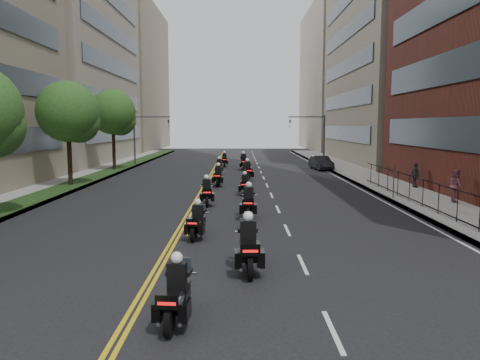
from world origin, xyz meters
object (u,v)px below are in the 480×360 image
Objects in this scene: motorcycle_4 at (207,193)px; motorcycle_8 at (219,167)px; parked_sedan at (321,163)px; motorcycle_6 at (218,177)px; motorcycle_1 at (248,248)px; pedestrian_b at (456,186)px; motorcycle_2 at (197,223)px; pedestrian_c at (415,175)px; motorcycle_5 at (245,185)px; motorcycle_10 at (224,160)px; motorcycle_3 at (249,204)px; motorcycle_9 at (244,163)px; motorcycle_7 at (248,172)px; motorcycle_0 at (176,296)px.

motorcycle_8 is at bearing 84.78° from motorcycle_4.
motorcycle_6 is at bearing -135.83° from parked_sedan.
motorcycle_1 is 0.60× the size of parked_sedan.
motorcycle_4 is 14.24m from pedestrian_b.
pedestrian_c is at bearing 53.02° from motorcycle_2.
parked_sedan is (10.14, 4.43, 0.05)m from motorcycle_8.
pedestrian_b is at bearing -13.08° from motorcycle_5.
motorcycle_2 is at bearing -117.25° from parked_sedan.
pedestrian_b is (13.95, -8.09, 0.40)m from motorcycle_6.
motorcycle_6 is 14.07m from pedestrian_c.
motorcycle_10 is (-1.99, 20.57, 0.07)m from motorcycle_5.
parked_sedan is at bearing 78.66° from motorcycle_2.
pedestrian_c reaches higher than motorcycle_6.
motorcycle_2 is 0.96× the size of motorcycle_8.
motorcycle_10 is at bearing 97.41° from motorcycle_3.
motorcycle_8 is at bearing 44.66° from pedestrian_c.
motorcycle_9 reaches higher than motorcycle_4.
motorcycle_7 is (0.38, 24.00, -0.03)m from motorcycle_1.
motorcycle_5 is at bearing 85.75° from pedestrian_b.
motorcycle_5 reaches higher than parked_sedan.
motorcycle_6 is (-0.13, 24.18, 0.04)m from motorcycle_0.
motorcycle_4 is (-0.17, 7.79, 0.06)m from motorcycle_2.
motorcycle_9 reaches higher than motorcycle_10.
motorcycle_9 is at bearing 93.50° from motorcycle_2.
pedestrian_b is 1.07× the size of pedestrian_c.
motorcycle_0 is at bearing 152.68° from pedestrian_b.
motorcycle_7 is (2.35, 19.67, 0.09)m from motorcycle_2.
motorcycle_2 is 0.90× the size of motorcycle_6.
motorcycle_9 is (-0.05, 24.24, 0.05)m from motorcycle_3.
motorcycle_1 is at bearing -111.73° from parked_sedan.
pedestrian_b is at bearing -27.20° from motorcycle_6.
motorcycle_3 is at bearing 121.04° from pedestrian_b.
motorcycle_7 is 1.30× the size of pedestrian_b.
motorcycle_10 reaches higher than motorcycle_5.
motorcycle_9 is 0.61× the size of parked_sedan.
motorcycle_0 is 26.26m from pedestrian_c.
motorcycle_10 reaches higher than motorcycle_0.
motorcycle_6 is 8.34m from motorcycle_8.
parked_sedan is at bearing 75.56° from motorcycle_3.
motorcycle_4 is at bearing 104.06° from pedestrian_b.
motorcycle_0 is at bearing -95.64° from motorcycle_3.
motorcycle_0 is at bearing -116.59° from motorcycle_1.
motorcycle_10 is 1.30× the size of pedestrian_c.
motorcycle_10 is at bearing 43.23° from pedestrian_b.
motorcycle_4 reaches higher than motorcycle_8.
motorcycle_0 is 24.18m from motorcycle_6.
motorcycle_1 is 1.04× the size of motorcycle_7.
motorcycle_0 is 0.97× the size of motorcycle_10.
motorcycle_3 reaches higher than motorcycle_10.
motorcycle_6 is 1.26× the size of pedestrian_b.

